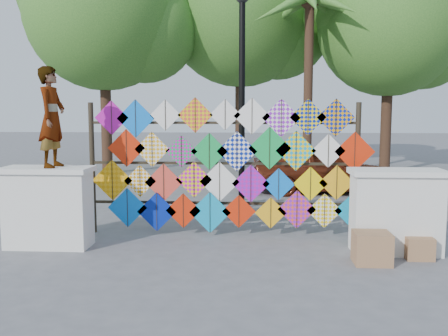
% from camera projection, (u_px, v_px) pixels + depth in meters
% --- Properties ---
extents(ground, '(80.00, 80.00, 0.00)m').
position_uv_depth(ground, '(219.00, 246.00, 7.99)').
color(ground, slate).
rests_on(ground, ground).
extents(parapet_left, '(1.40, 0.65, 1.28)m').
position_uv_depth(parapet_left, '(48.00, 207.00, 7.88)').
color(parapet_left, white).
rests_on(parapet_left, ground).
extents(parapet_right, '(1.40, 0.65, 1.28)m').
position_uv_depth(parapet_right, '(396.00, 211.00, 7.55)').
color(parapet_right, white).
rests_on(parapet_right, ground).
extents(kite_rack, '(4.92, 0.24, 2.39)m').
position_uv_depth(kite_rack, '(227.00, 166.00, 8.56)').
color(kite_rack, black).
rests_on(kite_rack, ground).
extents(tree_west, '(5.85, 5.20, 8.01)m').
position_uv_depth(tree_west, '(106.00, 13.00, 16.58)').
color(tree_west, '#432A1C').
rests_on(tree_west, ground).
extents(tree_mid, '(6.30, 5.60, 8.61)m').
position_uv_depth(tree_mid, '(243.00, 11.00, 18.24)').
color(tree_mid, '#432A1C').
rests_on(tree_mid, ground).
extents(tree_east, '(5.40, 4.80, 7.42)m').
position_uv_depth(tree_east, '(392.00, 24.00, 16.54)').
color(tree_east, '#432A1C').
rests_on(tree_east, ground).
extents(palm_tree, '(3.62, 3.62, 5.83)m').
position_uv_depth(palm_tree, '(309.00, 18.00, 15.21)').
color(palm_tree, '#432A1C').
rests_on(palm_tree, ground).
extents(vendor_woman, '(0.40, 0.59, 1.56)m').
position_uv_depth(vendor_woman, '(52.00, 117.00, 7.71)').
color(vendor_woman, '#99999E').
rests_on(vendor_woman, parapet_left).
extents(sedan, '(3.70, 1.53, 1.25)m').
position_uv_depth(sedan, '(322.00, 169.00, 13.07)').
color(sedan, '#581F0F').
rests_on(sedan, ground).
extents(lamppost, '(0.28, 0.28, 4.46)m').
position_uv_depth(lamppost, '(242.00, 83.00, 9.64)').
color(lamppost, black).
rests_on(lamppost, ground).
extents(cardboard_box_near, '(0.51, 0.45, 0.45)m').
position_uv_depth(cardboard_box_near, '(372.00, 248.00, 7.06)').
color(cardboard_box_near, '#AB7C52').
rests_on(cardboard_box_near, ground).
extents(cardboard_box_far, '(0.39, 0.36, 0.33)m').
position_uv_depth(cardboard_box_far, '(418.00, 248.00, 7.31)').
color(cardboard_box_far, '#AB7C52').
rests_on(cardboard_box_far, ground).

